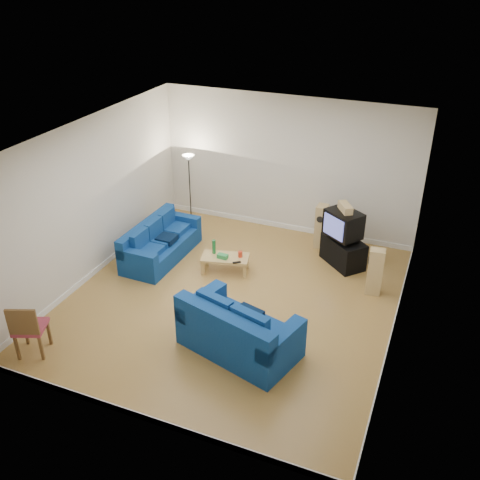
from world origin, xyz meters
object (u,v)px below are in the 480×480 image
at_px(coffee_table, 225,259).
at_px(tv_stand, 343,252).
at_px(sofa_three_seat, 159,245).
at_px(sofa_loveseat, 237,334).
at_px(television, 343,224).

xyz_separation_m(coffee_table, tv_stand, (2.19, 1.23, -0.00)).
bearing_deg(tv_stand, sofa_three_seat, -120.22).
xyz_separation_m(sofa_loveseat, television, (0.94, 3.43, 0.60)).
bearing_deg(tv_stand, coffee_table, -108.81).
relative_size(tv_stand, television, 1.09).
bearing_deg(sofa_loveseat, coffee_table, 134.16).
bearing_deg(coffee_table, sofa_loveseat, -61.88).
relative_size(sofa_loveseat, tv_stand, 2.22).
height_order(sofa_loveseat, coffee_table, sofa_loveseat).
relative_size(sofa_three_seat, coffee_table, 1.97).
xyz_separation_m(sofa_three_seat, coffee_table, (1.57, -0.02, 0.00)).
distance_m(tv_stand, television, 0.67).
distance_m(sofa_three_seat, sofa_loveseat, 3.57).
relative_size(sofa_loveseat, television, 2.42).
relative_size(sofa_loveseat, coffee_table, 2.03).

